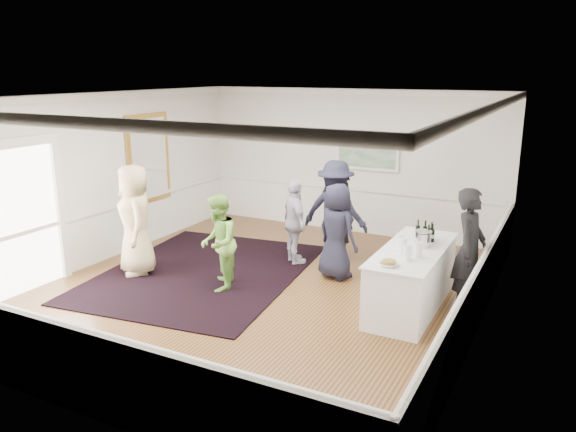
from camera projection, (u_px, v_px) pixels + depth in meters
The scene contains 23 objects.
floor at pixel (262, 289), 9.50m from camera, with size 8.00×8.00×0.00m, color brown.
ceiling at pixel (260, 96), 8.69m from camera, with size 7.00×8.00×0.02m, color white.
wall_left at pixel (101, 178), 10.65m from camera, with size 0.02×8.00×3.20m, color white.
wall_right at pixel (487, 223), 7.54m from camera, with size 0.02×8.00×3.20m, color white.
wall_back at pixel (351, 162), 12.53m from camera, with size 7.00×0.02×3.20m, color white.
wall_front at pixel (63, 274), 5.66m from camera, with size 7.00×0.02×3.20m, color white.
wainscoting at pixel (262, 261), 9.37m from camera, with size 7.00×8.00×1.00m, color white, non-canonical shape.
mirror at pixel (149, 158), 11.69m from camera, with size 0.05×1.25×1.85m.
doorway at pixel (17, 209), 9.04m from camera, with size 0.10×1.78×2.56m.
landscape_painting at pixel (367, 155), 12.26m from camera, with size 1.44×0.06×0.66m.
area_rug at pixel (203, 272), 10.25m from camera, with size 3.37×4.42×0.02m, color black.
serving_table at pixel (412, 278), 8.65m from camera, with size 0.90×2.37×0.96m.
bartender at pixel (469, 250), 8.46m from camera, with size 0.70×0.46×1.91m, color black.
guest_tan at pixel (135, 220), 10.00m from camera, with size 0.98×0.64×2.00m, color tan.
guest_green at pixel (218, 243), 9.31m from camera, with size 0.79×0.62×1.63m, color #74AF46.
guest_lilac at pixel (295, 222), 10.57m from camera, with size 0.94×0.39×1.61m, color #B1ACC0.
guest_dark_a at pixel (335, 211), 10.67m from camera, with size 1.26×0.73×1.96m, color black.
guest_dark_b at pixel (337, 210), 10.85m from camera, with size 0.70×0.46×1.93m, color black.
guest_navy at pixel (337, 231), 9.83m from camera, with size 0.83×0.54×1.70m, color black.
wine_bottles at pixel (425, 231), 8.92m from camera, with size 0.34×0.29×0.31m.
juice_pitchers at pixel (407, 247), 8.23m from camera, with size 0.45×0.58×0.24m.
ice_bucket at pixel (423, 239), 8.62m from camera, with size 0.26×0.26×0.24m, color silver.
nut_bowl at pixel (389, 263), 7.77m from camera, with size 0.26×0.26×0.08m.
Camera 1 is at (4.46, -7.69, 3.61)m, focal length 35.00 mm.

